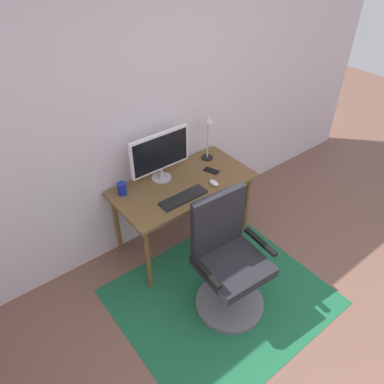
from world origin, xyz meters
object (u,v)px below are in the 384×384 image
office_chair (228,267)px  keyboard (183,198)px  desk (184,190)px  cell_phone (211,171)px  desk_lamp (208,130)px  computer_mouse (214,183)px  monitor (160,153)px  coffee_cup (122,189)px

office_chair → keyboard: bearing=91.7°
desk → cell_phone: bearing=-1.7°
desk_lamp → office_chair: 1.28m
cell_phone → computer_mouse: bearing=-144.9°
desk → monitor: monitor is taller
computer_mouse → office_chair: 0.76m
keyboard → cell_phone: size_ratio=3.07×
coffee_cup → desk_lamp: size_ratio=0.24×
keyboard → coffee_cup: (-0.37, 0.37, 0.05)m
keyboard → coffee_cup: coffee_cup is taller
computer_mouse → cell_phone: (0.12, 0.17, -0.01)m
computer_mouse → coffee_cup: coffee_cup is taller
coffee_cup → office_chair: bearing=-70.5°
monitor → keyboard: size_ratio=1.35×
desk_lamp → office_chair: size_ratio=0.43×
keyboard → computer_mouse: (0.33, -0.01, 0.01)m
keyboard → computer_mouse: computer_mouse is taller
monitor → computer_mouse: monitor is taller
monitor → coffee_cup: bearing=177.3°
desk → monitor: (-0.11, 0.18, 0.35)m
keyboard → coffee_cup: 0.53m
cell_phone → desk_lamp: size_ratio=0.31×
computer_mouse → coffee_cup: 0.80m
coffee_cup → computer_mouse: bearing=-28.5°
office_chair → coffee_cup: bearing=113.6°
computer_mouse → cell_phone: 0.21m
computer_mouse → office_chair: size_ratio=0.10×
desk → office_chair: size_ratio=1.20×
keyboard → office_chair: size_ratio=0.41×
monitor → computer_mouse: (0.31, -0.36, -0.25)m
keyboard → desk: bearing=52.8°
computer_mouse → desk_lamp: 0.52m
monitor → keyboard: monitor is taller
computer_mouse → office_chair: bearing=-120.6°
desk → office_chair: bearing=-101.3°
desk_lamp → cell_phone: bearing=-119.6°
keyboard → cell_phone: (0.45, 0.16, -0.00)m
desk_lamp → monitor: bearing=-179.5°
office_chair → desk: bearing=82.7°
computer_mouse → coffee_cup: (-0.70, 0.38, 0.04)m
monitor → cell_phone: 0.54m
desk → keyboard: (-0.13, -0.17, 0.09)m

